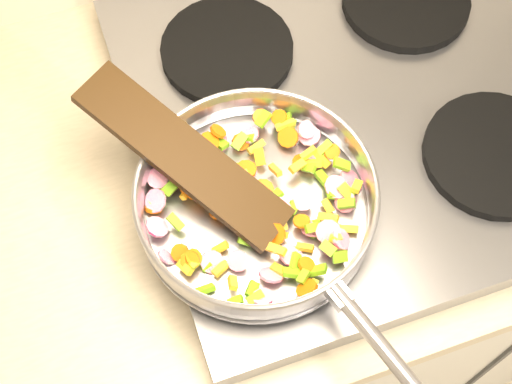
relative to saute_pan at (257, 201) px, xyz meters
name	(u,v)px	position (x,y,z in m)	size (l,w,h in m)	color
cooktop	(353,111)	(0.19, 0.12, -0.07)	(0.60, 0.60, 0.04)	#939399
grate_fl	(296,218)	(0.05, -0.02, -0.04)	(0.19, 0.19, 0.02)	black
grate_fr	(495,154)	(0.33, -0.02, -0.04)	(0.19, 0.19, 0.02)	black
grate_bl	(227,50)	(0.05, 0.26, -0.04)	(0.19, 0.19, 0.02)	black
grate_br	(406,1)	(0.33, 0.26, -0.04)	(0.19, 0.19, 0.02)	black
saute_pan	(257,201)	(0.00, 0.00, 0.00)	(0.34, 0.49, 0.06)	#9E9EA5
vegetable_heap	(262,202)	(0.01, 0.00, -0.01)	(0.29, 0.27, 0.05)	#6CB019
wooden_spatula	(183,156)	(-0.07, 0.07, 0.03)	(0.29, 0.07, 0.01)	black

